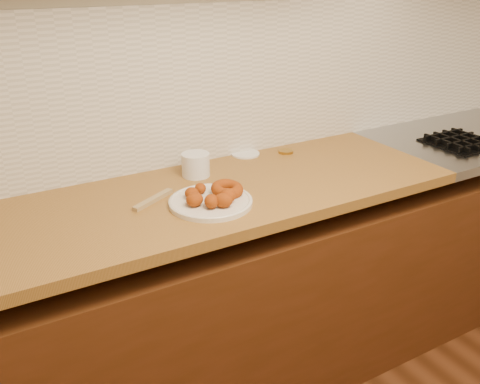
% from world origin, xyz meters
% --- Properties ---
extents(wall_back, '(4.00, 0.02, 2.70)m').
position_xyz_m(wall_back, '(0.00, 2.00, 1.35)').
color(wall_back, '#C5B492').
rests_on(wall_back, ground).
extents(base_cabinet, '(3.60, 0.60, 0.77)m').
position_xyz_m(base_cabinet, '(0.00, 1.69, 0.39)').
color(base_cabinet, '#49220F').
rests_on(base_cabinet, floor).
extents(butcher_block, '(2.30, 0.62, 0.04)m').
position_xyz_m(butcher_block, '(-0.65, 1.69, 0.88)').
color(butcher_block, olive).
rests_on(butcher_block, base_cabinet).
extents(backsplash, '(3.60, 0.02, 0.60)m').
position_xyz_m(backsplash, '(0.00, 1.99, 1.20)').
color(backsplash, silver).
rests_on(backsplash, wall_back).
extents(donut_plate, '(0.28, 0.28, 0.02)m').
position_xyz_m(donut_plate, '(-0.44, 1.59, 0.91)').
color(donut_plate, silver).
rests_on(donut_plate, butcher_block).
extents(ring_donut, '(0.16, 0.16, 0.05)m').
position_xyz_m(ring_donut, '(-0.37, 1.61, 0.93)').
color(ring_donut, '#922A00').
rests_on(ring_donut, donut_plate).
extents(fried_dough_chunks, '(0.18, 0.20, 0.05)m').
position_xyz_m(fried_dough_chunks, '(-0.45, 1.57, 0.94)').
color(fried_dough_chunks, '#922A00').
rests_on(fried_dough_chunks, donut_plate).
extents(plastic_tub, '(0.13, 0.13, 0.09)m').
position_xyz_m(plastic_tub, '(-0.38, 1.85, 0.94)').
color(plastic_tub, white).
rests_on(plastic_tub, butcher_block).
extents(tub_lid, '(0.15, 0.15, 0.01)m').
position_xyz_m(tub_lid, '(-0.10, 1.96, 0.90)').
color(tub_lid, white).
rests_on(tub_lid, butcher_block).
extents(brass_jar_lid, '(0.06, 0.06, 0.01)m').
position_xyz_m(brass_jar_lid, '(0.06, 1.89, 0.91)').
color(brass_jar_lid, '#A57E2E').
rests_on(brass_jar_lid, butcher_block).
extents(wooden_utensil, '(0.17, 0.11, 0.01)m').
position_xyz_m(wooden_utensil, '(-0.60, 1.71, 0.91)').
color(wooden_utensil, '#9E8354').
rests_on(wooden_utensil, butcher_block).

